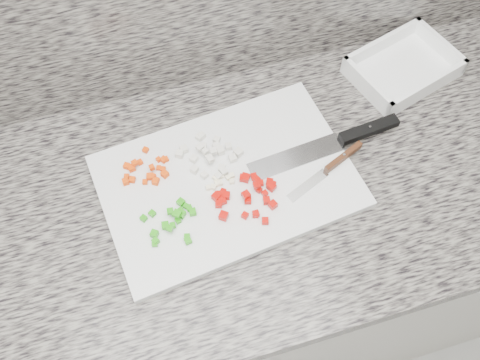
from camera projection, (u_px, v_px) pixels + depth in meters
name	position (u px, v px, depth m)	size (l,w,h in m)	color
cabinet	(200.00, 282.00, 1.45)	(3.92, 0.62, 0.86)	silver
countertop	(185.00, 208.00, 1.06)	(3.96, 0.64, 0.04)	slate
cutting_board	(227.00, 181.00, 1.06)	(0.49, 0.33, 0.02)	silver
carrot_pile	(147.00, 171.00, 1.06)	(0.10, 0.09, 0.02)	#E24004
onion_pile	(210.00, 154.00, 1.07)	(0.13, 0.12, 0.02)	silver
green_pepper_pile	(173.00, 221.00, 1.00)	(0.11, 0.10, 0.02)	#23990D
red_pepper_pile	(248.00, 195.00, 1.03)	(0.13, 0.12, 0.02)	#B40802
garlic_pile	(220.00, 182.00, 1.05)	(0.06, 0.05, 0.01)	#F5EABD
chef_knife	(344.00, 139.00, 1.10)	(0.33, 0.07, 0.02)	#B8BABE
paring_knife	(334.00, 164.00, 1.06)	(0.18, 0.09, 0.02)	#B8BABE
tray	(403.00, 69.00, 1.20)	(0.26, 0.22, 0.05)	white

